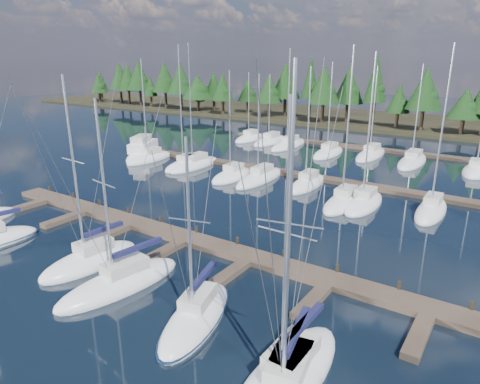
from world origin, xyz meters
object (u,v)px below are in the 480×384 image
Objects in this scene: front_sailboat_3 at (121,283)px; front_sailboat_2 at (91,260)px; main_dock at (184,241)px; motor_yacht_left at (143,152)px; front_sailboat_4 at (196,317)px; front_sailboat_5 at (287,377)px.

front_sailboat_2 is at bearing 167.10° from front_sailboat_3.
main_dock is 4.15× the size of motor_yacht_left.
motor_yacht_left reaches higher than main_dock.
front_sailboat_4 is 42.44m from motor_yacht_left.
front_sailboat_3 reaches higher than motor_yacht_left.
front_sailboat_5 is (16.92, -2.55, -0.01)m from front_sailboat_2.
front_sailboat_2 is at bearing 171.43° from front_sailboat_5.
front_sailboat_4 is at bearing -45.40° from main_dock.
front_sailboat_5 is at bearing -8.57° from front_sailboat_2.
front_sailboat_5 is 48.23m from motor_yacht_left.
main_dock is 16.30m from front_sailboat_5.
front_sailboat_2 is at bearing 173.46° from front_sailboat_4.
motor_yacht_left is at bearing 139.65° from front_sailboat_4.
motor_yacht_left is at bearing 133.63° from front_sailboat_3.
motor_yacht_left is (-38.68, 28.81, 0.26)m from front_sailboat_5.
main_dock is at bearing -38.70° from motor_yacht_left.
front_sailboat_3 is at bearing 172.88° from front_sailboat_5.
motor_yacht_left is at bearing 129.64° from front_sailboat_2.
front_sailboat_2 is 1.30× the size of motor_yacht_left.
motor_yacht_left is (-21.76, 26.26, 0.25)m from front_sailboat_2.
front_sailboat_3 is 1.20× the size of motor_yacht_left.
main_dock is at bearing 97.74° from front_sailboat_3.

